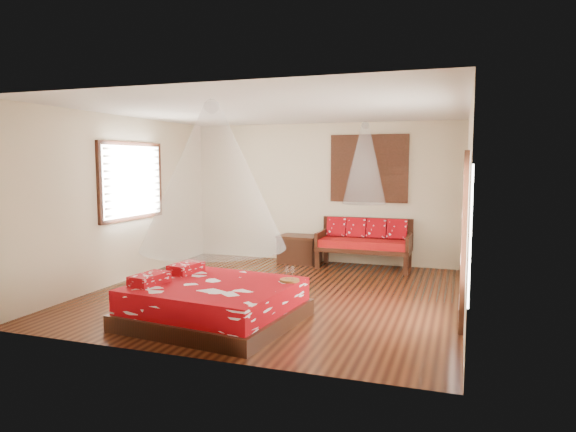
# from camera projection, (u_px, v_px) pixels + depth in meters

# --- Properties ---
(room) EXTENTS (5.54, 5.54, 2.84)m
(room) POSITION_uv_depth(u_px,v_px,m) (276.00, 203.00, 7.80)
(room) COLOR black
(room) RESTS_ON ground
(bed) EXTENTS (2.18, 2.01, 0.63)m
(bed) POSITION_uv_depth(u_px,v_px,m) (214.00, 303.00, 6.49)
(bed) COLOR black
(bed) RESTS_ON floor
(daybed) EXTENTS (1.77, 0.79, 0.94)m
(daybed) POSITION_uv_depth(u_px,v_px,m) (365.00, 241.00, 9.83)
(daybed) COLOR black
(daybed) RESTS_ON floor
(storage_chest) EXTENTS (0.86, 0.66, 0.56)m
(storage_chest) POSITION_uv_depth(u_px,v_px,m) (300.00, 249.00, 10.35)
(storage_chest) COLOR black
(storage_chest) RESTS_ON floor
(shutter_panel) EXTENTS (1.52, 0.06, 1.32)m
(shutter_panel) POSITION_uv_depth(u_px,v_px,m) (369.00, 169.00, 10.00)
(shutter_panel) COLOR black
(shutter_panel) RESTS_ON wall_back
(window_left) EXTENTS (0.10, 1.74, 1.34)m
(window_left) POSITION_uv_depth(u_px,v_px,m) (132.00, 181.00, 8.82)
(window_left) COLOR black
(window_left) RESTS_ON wall_left
(glazed_door) EXTENTS (0.08, 1.02, 2.16)m
(glazed_door) POSITION_uv_depth(u_px,v_px,m) (464.00, 239.00, 6.39)
(glazed_door) COLOR black
(glazed_door) RESTS_ON floor
(wine_tray) EXTENTS (0.25, 0.25, 0.20)m
(wine_tray) POSITION_uv_depth(u_px,v_px,m) (290.00, 277.00, 6.57)
(wine_tray) COLOR brown
(wine_tray) RESTS_ON bed
(mosquito_net_main) EXTENTS (1.82, 1.82, 1.80)m
(mosquito_net_main) POSITION_uv_depth(u_px,v_px,m) (213.00, 176.00, 6.32)
(mosquito_net_main) COLOR white
(mosquito_net_main) RESTS_ON ceiling
(mosquito_net_daybed) EXTENTS (0.81, 0.81, 1.50)m
(mosquito_net_daybed) POSITION_uv_depth(u_px,v_px,m) (365.00, 163.00, 9.55)
(mosquito_net_daybed) COLOR white
(mosquito_net_daybed) RESTS_ON ceiling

